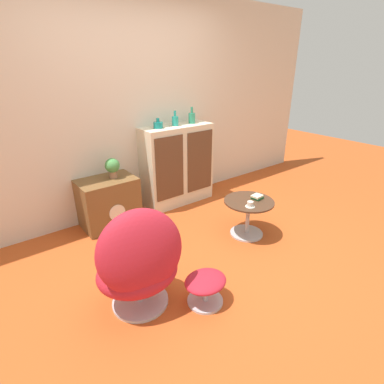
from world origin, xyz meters
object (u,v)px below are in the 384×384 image
Objects in this scene: vase_inner_right at (192,118)px; potted_plant at (112,167)px; tv_console at (109,202)px; sideboard at (177,165)px; book_stack at (257,197)px; coffee_table at (248,213)px; ottoman at (205,284)px; vase_leftmost at (158,125)px; teacup at (250,205)px; egg_chair at (139,263)px; vase_inner_left at (175,121)px.

potted_plant is (-1.18, -0.04, -0.42)m from vase_inner_right.
vase_inner_right is at bearing 1.76° from tv_console.
sideboard is 1.25m from book_stack.
vase_inner_right is 0.91× the size of potted_plant.
ottoman is at bearing -153.76° from coffee_table.
sideboard is 0.63m from vase_leftmost.
tv_console reaches higher than teacup.
coffee_table is at bearing -72.63° from vase_leftmost.
egg_chair is 2.12m from vase_inner_left.
egg_chair is (-0.36, -1.43, 0.14)m from tv_console.
coffee_table is 1.63m from potted_plant.
vase_inner_right is (0.14, 1.21, 0.87)m from coffee_table.
book_stack is (-0.03, -1.23, -0.69)m from vase_inner_right.
book_stack is (1.14, -1.19, -0.27)m from potted_plant.
ottoman is at bearing -111.35° from vase_leftmost.
vase_leftmost reaches higher than potted_plant.
coffee_table is 0.20m from book_stack.
vase_inner_right is at bearing 41.97° from egg_chair.
book_stack is at bearing 8.53° from egg_chair.
ottoman is at bearing -90.68° from potted_plant.
tv_console is 0.44m from potted_plant.
vase_inner_right reaches higher than tv_console.
coffee_table is at bearing 45.92° from teacup.
teacup reaches higher than coffee_table.
ottoman is (-0.95, -1.73, -0.36)m from sideboard.
vase_inner_left is (1.37, 1.47, 0.70)m from egg_chair.
egg_chair is at bearing -171.47° from book_stack.
vase_inner_right is at bearing 79.33° from teacup.
book_stack is (0.21, 0.09, -0.00)m from teacup.
sideboard is 1.17× the size of egg_chair.
sideboard is 1.95× the size of coffee_table.
vase_inner_left is at bearing 2.42° from potted_plant.
ottoman is 1.52× the size of potted_plant.
tv_console is 6.34× the size of teacup.
tv_console is 0.71× the size of egg_chair.
ottoman is 1.18m from coffee_table.
vase_inner_right reaches higher than sideboard.
sideboard is at bearing 2.14° from potted_plant.
ottoman is at bearing -156.56° from teacup.
sideboard is 4.58× the size of potted_plant.
vase_inner_right is (0.25, 0.00, 0.60)m from sideboard.
vase_inner_left is 1.82× the size of teacup.
sideboard is 1.32m from teacup.
vase_inner_right is (1.27, 0.04, 0.85)m from tv_console.
ottoman is (0.07, -1.69, -0.11)m from tv_console.
book_stack is at bearing -91.62° from vase_inner_right.
sideboard is 1.05m from tv_console.
potted_plant reaches higher than coffee_table.
sideboard is at bearing 100.01° from book_stack.
vase_inner_right is (1.20, 1.73, 0.96)m from ottoman.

